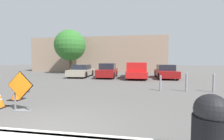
{
  "coord_description": "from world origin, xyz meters",
  "views": [
    {
      "loc": [
        2.21,
        -3.03,
        1.77
      ],
      "look_at": [
        -0.35,
        13.74,
        0.71
      ],
      "focal_mm": 24.0,
      "sensor_mm": 36.0,
      "label": 1
    }
  ],
  "objects_px": {
    "road_closed_sign": "(21,89)",
    "parked_car_third": "(166,72)",
    "pickup_truck": "(136,71)",
    "parked_car_second": "(108,71)",
    "bollard_third": "(214,82)",
    "bollard_second": "(186,82)",
    "traffic_cone_second": "(16,93)",
    "parked_car_nearest": "(81,71)",
    "trash_bin": "(211,127)",
    "bollard_nearest": "(160,83)"
  },
  "relations": [
    {
      "from": "road_closed_sign",
      "to": "parked_car_second",
      "type": "relative_size",
      "value": 0.35
    },
    {
      "from": "bollard_second",
      "to": "bollard_third",
      "type": "relative_size",
      "value": 1.02
    },
    {
      "from": "parked_car_nearest",
      "to": "trash_bin",
      "type": "distance_m",
      "value": 14.99
    },
    {
      "from": "parked_car_third",
      "to": "bollard_third",
      "type": "xyz_separation_m",
      "value": [
        1.25,
        -6.74,
        -0.08
      ]
    },
    {
      "from": "pickup_truck",
      "to": "parked_car_third",
      "type": "relative_size",
      "value": 1.28
    },
    {
      "from": "bollard_third",
      "to": "parked_car_nearest",
      "type": "bearing_deg",
      "value": 146.49
    },
    {
      "from": "traffic_cone_second",
      "to": "bollard_nearest",
      "type": "xyz_separation_m",
      "value": [
        6.81,
        3.09,
        0.15
      ]
    },
    {
      "from": "traffic_cone_second",
      "to": "bollard_second",
      "type": "xyz_separation_m",
      "value": [
        8.24,
        3.09,
        0.24
      ]
    },
    {
      "from": "traffic_cone_second",
      "to": "pickup_truck",
      "type": "relative_size",
      "value": 0.13
    },
    {
      "from": "bollard_third",
      "to": "bollard_second",
      "type": "bearing_deg",
      "value": 180.0
    },
    {
      "from": "parked_car_nearest",
      "to": "parked_car_second",
      "type": "bearing_deg",
      "value": 173.8
    },
    {
      "from": "bollard_second",
      "to": "bollard_nearest",
      "type": "bearing_deg",
      "value": 180.0
    },
    {
      "from": "parked_car_nearest",
      "to": "traffic_cone_second",
      "type": "bearing_deg",
      "value": 91.46
    },
    {
      "from": "road_closed_sign",
      "to": "trash_bin",
      "type": "height_order",
      "value": "road_closed_sign"
    },
    {
      "from": "bollard_nearest",
      "to": "bollard_second",
      "type": "bearing_deg",
      "value": 0.0
    },
    {
      "from": "traffic_cone_second",
      "to": "parked_car_third",
      "type": "distance_m",
      "value": 12.95
    },
    {
      "from": "road_closed_sign",
      "to": "parked_car_nearest",
      "type": "relative_size",
      "value": 0.33
    },
    {
      "from": "bollard_second",
      "to": "traffic_cone_second",
      "type": "bearing_deg",
      "value": -159.47
    },
    {
      "from": "parked_car_nearest",
      "to": "pickup_truck",
      "type": "relative_size",
      "value": 0.8
    },
    {
      "from": "parked_car_nearest",
      "to": "bollard_second",
      "type": "distance_m",
      "value": 11.08
    },
    {
      "from": "parked_car_third",
      "to": "bollard_nearest",
      "type": "bearing_deg",
      "value": 77.13
    },
    {
      "from": "parked_car_third",
      "to": "bollard_nearest",
      "type": "distance_m",
      "value": 6.94
    },
    {
      "from": "parked_car_nearest",
      "to": "parked_car_second",
      "type": "height_order",
      "value": "parked_car_second"
    },
    {
      "from": "parked_car_nearest",
      "to": "bollard_third",
      "type": "relative_size",
      "value": 4.01
    },
    {
      "from": "bollard_second",
      "to": "road_closed_sign",
      "type": "bearing_deg",
      "value": -147.07
    },
    {
      "from": "road_closed_sign",
      "to": "bollard_second",
      "type": "height_order",
      "value": "road_closed_sign"
    },
    {
      "from": "road_closed_sign",
      "to": "pickup_truck",
      "type": "xyz_separation_m",
      "value": [
        4.05,
        10.7,
        -0.05
      ]
    },
    {
      "from": "trash_bin",
      "to": "bollard_third",
      "type": "height_order",
      "value": "trash_bin"
    },
    {
      "from": "parked_car_third",
      "to": "trash_bin",
      "type": "xyz_separation_m",
      "value": [
        -1.87,
        -13.19,
        0.05
      ]
    },
    {
      "from": "parked_car_nearest",
      "to": "pickup_truck",
      "type": "xyz_separation_m",
      "value": [
        5.98,
        -0.5,
        0.1
      ]
    },
    {
      "from": "traffic_cone_second",
      "to": "pickup_truck",
      "type": "bearing_deg",
      "value": 59.79
    },
    {
      "from": "road_closed_sign",
      "to": "parked_car_second",
      "type": "distance_m",
      "value": 11.02
    },
    {
      "from": "parked_car_second",
      "to": "bollard_third",
      "type": "relative_size",
      "value": 3.8
    },
    {
      "from": "road_closed_sign",
      "to": "parked_car_third",
      "type": "bearing_deg",
      "value": 57.83
    },
    {
      "from": "parked_car_second",
      "to": "parked_car_third",
      "type": "relative_size",
      "value": 0.97
    },
    {
      "from": "parked_car_nearest",
      "to": "pickup_truck",
      "type": "height_order",
      "value": "pickup_truck"
    },
    {
      "from": "road_closed_sign",
      "to": "traffic_cone_second",
      "type": "distance_m",
      "value": 1.99
    },
    {
      "from": "parked_car_third",
      "to": "bollard_second",
      "type": "relative_size",
      "value": 3.83
    },
    {
      "from": "traffic_cone_second",
      "to": "bollard_third",
      "type": "bearing_deg",
      "value": 17.7
    },
    {
      "from": "pickup_truck",
      "to": "bollard_nearest",
      "type": "distance_m",
      "value": 6.41
    },
    {
      "from": "road_closed_sign",
      "to": "bollard_second",
      "type": "xyz_separation_m",
      "value": [
        6.86,
        4.44,
        -0.21
      ]
    },
    {
      "from": "parked_car_nearest",
      "to": "trash_bin",
      "type": "bearing_deg",
      "value": 116.58
    },
    {
      "from": "parked_car_nearest",
      "to": "bollard_second",
      "type": "xyz_separation_m",
      "value": [
        8.78,
        -6.76,
        -0.06
      ]
    },
    {
      "from": "bollard_second",
      "to": "bollard_third",
      "type": "bearing_deg",
      "value": 0.0
    },
    {
      "from": "parked_car_third",
      "to": "bollard_second",
      "type": "bearing_deg",
      "value": 89.04
    },
    {
      "from": "bollard_nearest",
      "to": "trash_bin",
      "type": "bearing_deg",
      "value": -92.27
    },
    {
      "from": "traffic_cone_second",
      "to": "trash_bin",
      "type": "distance_m",
      "value": 7.37
    },
    {
      "from": "trash_bin",
      "to": "bollard_nearest",
      "type": "distance_m",
      "value": 6.45
    },
    {
      "from": "pickup_truck",
      "to": "trash_bin",
      "type": "xyz_separation_m",
      "value": [
        1.12,
        -12.7,
        -0.04
      ]
    },
    {
      "from": "parked_car_nearest",
      "to": "trash_bin",
      "type": "height_order",
      "value": "parked_car_nearest"
    }
  ]
}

